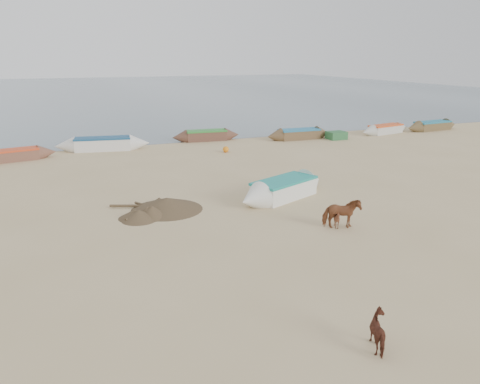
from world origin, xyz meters
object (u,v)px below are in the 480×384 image
object	(u,v)px
calf_front	(337,219)
near_canoe	(284,189)
cow_adult	(341,214)
calf_right	(382,332)

from	to	relation	value
calf_front	near_canoe	size ratio (longest dim) A/B	0.13
cow_adult	calf_front	xyz separation A→B (m)	(-0.14, 0.08, -0.25)
cow_adult	calf_right	bearing A→B (deg)	171.51
calf_right	near_canoe	bearing A→B (deg)	-20.06
calf_front	calf_right	distance (m)	8.17
calf_right	near_canoe	distance (m)	12.42
cow_adult	near_canoe	distance (m)	4.66
calf_front	calf_right	xyz separation A→B (m)	(-3.55, -7.35, 0.06)
calf_right	calf_front	bearing A→B (deg)	-29.55
cow_adult	near_canoe	bearing A→B (deg)	21.00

